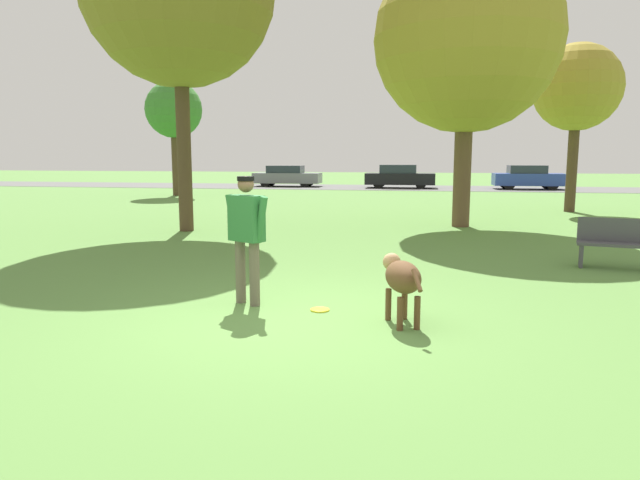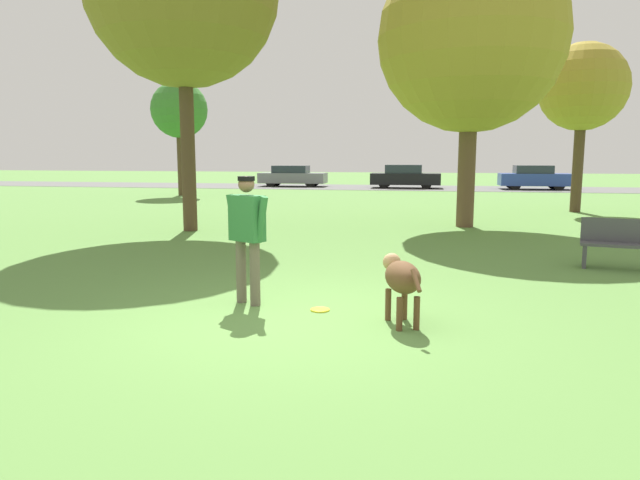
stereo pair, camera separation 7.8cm
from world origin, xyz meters
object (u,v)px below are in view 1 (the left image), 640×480
(parked_car_grey, at_px, (287,176))
(park_bench, at_px, (622,242))
(tree_far_left, at_px, (174,110))
(tree_far_right, at_px, (577,88))
(person, at_px, (247,229))
(dog, at_px, (402,278))
(parked_car_black, at_px, (400,177))
(frisbee, at_px, (320,310))
(parked_car_blue, at_px, (528,177))
(tree_mid_center, at_px, (467,39))

(parked_car_grey, bearing_deg, park_bench, -65.07)
(tree_far_left, bearing_deg, tree_far_right, -16.79)
(person, bearing_deg, tree_far_left, 145.28)
(person, distance_m, dog, 2.09)
(tree_far_left, height_order, parked_car_black, tree_far_left)
(frisbee, height_order, tree_far_right, tree_far_right)
(parked_car_blue, height_order, park_bench, parked_car_blue)
(dog, distance_m, parked_car_blue, 28.46)
(tree_mid_center, distance_m, tree_far_left, 16.27)
(dog, distance_m, tree_far_right, 15.60)
(tree_mid_center, relative_size, tree_far_left, 1.35)
(frisbee, bearing_deg, tree_far_right, 66.72)
(dog, distance_m, park_bench, 5.26)
(parked_car_grey, bearing_deg, frisbee, -76.30)
(frisbee, distance_m, tree_far_right, 15.76)
(dog, xyz_separation_m, parked_car_grey, (-8.44, 28.25, 0.12))
(parked_car_grey, distance_m, park_bench, 27.10)
(frisbee, distance_m, parked_car_grey, 28.87)
(tree_mid_center, height_order, park_bench, tree_mid_center)
(tree_mid_center, relative_size, park_bench, 5.03)
(dog, height_order, tree_mid_center, tree_mid_center)
(park_bench, bearing_deg, parked_car_black, 113.54)
(frisbee, bearing_deg, person, 171.94)
(parked_car_blue, bearing_deg, person, -107.63)
(frisbee, distance_m, park_bench, 5.77)
(person, relative_size, parked_car_blue, 0.42)
(tree_far_right, height_order, parked_car_blue, tree_far_right)
(frisbee, bearing_deg, tree_mid_center, 76.68)
(person, relative_size, tree_mid_center, 0.22)
(tree_far_left, bearing_deg, park_bench, -45.47)
(person, distance_m, park_bench, 6.49)
(person, bearing_deg, dog, 13.91)
(parked_car_black, bearing_deg, frisbee, -89.49)
(person, height_order, dog, person)
(tree_mid_center, xyz_separation_m, parked_car_blue, (4.66, 18.47, -4.20))
(parked_car_black, bearing_deg, dog, -87.43)
(dog, distance_m, tree_far_left, 22.90)
(parked_car_blue, bearing_deg, tree_far_left, -155.88)
(tree_mid_center, relative_size, parked_car_grey, 1.76)
(person, distance_m, tree_far_right, 15.81)
(tree_far_right, xyz_separation_m, parked_car_grey, (-13.45, 13.92, -3.47))
(parked_car_grey, bearing_deg, tree_far_right, -47.21)
(tree_far_right, distance_m, parked_car_black, 15.34)
(park_bench, bearing_deg, frisbee, -129.82)
(frisbee, relative_size, parked_car_blue, 0.06)
(tree_far_left, relative_size, parked_car_black, 1.33)
(parked_car_black, bearing_deg, tree_far_left, -140.92)
(dog, bearing_deg, parked_car_grey, -5.41)
(tree_far_right, distance_m, parked_car_blue, 13.98)
(person, height_order, parked_car_black, person)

